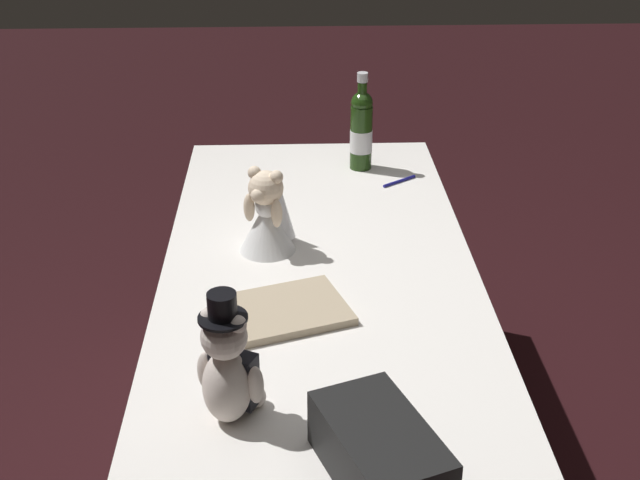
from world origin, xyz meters
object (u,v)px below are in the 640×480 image
(teddy_bear_bride, at_px, (270,213))
(signing_pen, at_px, (401,181))
(teddy_bear_groom, at_px, (228,368))
(gift_case_black, at_px, (379,452))
(guestbook, at_px, (286,310))
(champagne_bottle, at_px, (361,129))

(teddy_bear_bride, distance_m, signing_pen, 0.63)
(teddy_bear_groom, xyz_separation_m, signing_pen, (-1.19, 0.50, -0.11))
(teddy_bear_bride, bearing_deg, signing_pen, 136.45)
(gift_case_black, distance_m, guestbook, 0.61)
(teddy_bear_bride, xyz_separation_m, signing_pen, (-0.45, 0.43, -0.10))
(teddy_bear_groom, xyz_separation_m, gift_case_black, (0.19, 0.29, -0.06))
(guestbook, bearing_deg, teddy_bear_bride, 168.20)
(champagne_bottle, bearing_deg, teddy_bear_groom, -15.77)
(gift_case_black, bearing_deg, champagne_bottle, 176.72)
(champagne_bottle, xyz_separation_m, gift_case_black, (1.51, -0.09, -0.08))
(teddy_bear_groom, bearing_deg, gift_case_black, 56.22)
(teddy_bear_groom, bearing_deg, champagne_bottle, 164.23)
(teddy_bear_groom, bearing_deg, signing_pen, 157.37)
(signing_pen, bearing_deg, teddy_bear_groom, -22.63)
(teddy_bear_bride, relative_size, champagne_bottle, 0.74)
(teddy_bear_groom, distance_m, gift_case_black, 0.35)
(teddy_bear_bride, height_order, guestbook, teddy_bear_bride)
(teddy_bear_groom, distance_m, teddy_bear_bride, 0.75)
(teddy_bear_bride, relative_size, gift_case_black, 0.74)
(teddy_bear_groom, relative_size, signing_pen, 2.42)
(teddy_bear_groom, xyz_separation_m, teddy_bear_bride, (-0.74, 0.07, -0.01))
(champagne_bottle, bearing_deg, signing_pen, 43.33)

